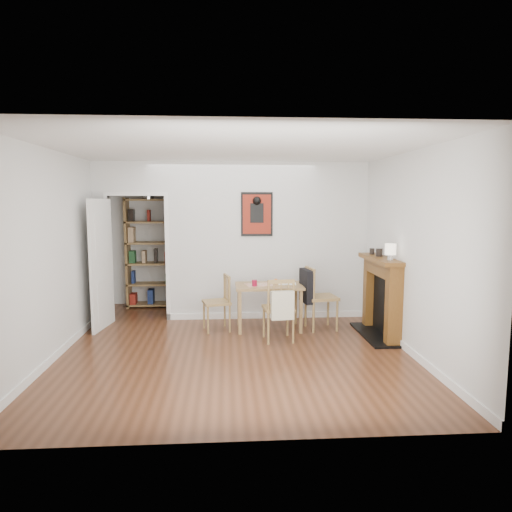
{
  "coord_description": "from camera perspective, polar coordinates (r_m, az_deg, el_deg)",
  "views": [
    {
      "loc": [
        -0.11,
        -6.14,
        1.97
      ],
      "look_at": [
        0.34,
        0.6,
        1.15
      ],
      "focal_mm": 32.0,
      "sensor_mm": 36.0,
      "label": 1
    }
  ],
  "objects": [
    {
      "name": "ground",
      "position": [
        6.45,
        -2.69,
        -10.87
      ],
      "size": [
        5.2,
        5.2,
        0.0
      ],
      "primitive_type": "plane",
      "color": "#58301C",
      "rests_on": "ground"
    },
    {
      "name": "red_glass",
      "position": [
        6.84,
        -0.18,
        -3.42
      ],
      "size": [
        0.08,
        0.08,
        0.1
      ],
      "primitive_type": "cylinder",
      "color": "maroon",
      "rests_on": "dining_table"
    },
    {
      "name": "ceramic_jar_b",
      "position": [
        7.14,
        14.3,
        0.57
      ],
      "size": [
        0.07,
        0.07,
        0.09
      ],
      "primitive_type": "cylinder",
      "color": "black",
      "rests_on": "fireplace"
    },
    {
      "name": "ceramic_jar_a",
      "position": [
        6.9,
        15.14,
        0.42
      ],
      "size": [
        0.1,
        0.1,
        0.12
      ],
      "primitive_type": "cylinder",
      "color": "black",
      "rests_on": "fireplace"
    },
    {
      "name": "chair_front",
      "position": [
        6.46,
        2.83,
        -6.6
      ],
      "size": [
        0.49,
        0.55,
        0.91
      ],
      "color": "#A4874C",
      "rests_on": "ground"
    },
    {
      "name": "dining_table",
      "position": [
        6.99,
        1.62,
        -4.29
      ],
      "size": [
        1.02,
        0.65,
        0.69
      ],
      "color": "olive",
      "rests_on": "ground"
    },
    {
      "name": "bookshelf",
      "position": [
        8.68,
        -13.12,
        0.33
      ],
      "size": [
        0.85,
        0.34,
        2.03
      ],
      "color": "olive",
      "rests_on": "ground"
    },
    {
      "name": "chair_left",
      "position": [
        6.99,
        -4.96,
        -5.86
      ],
      "size": [
        0.51,
        0.51,
        0.85
      ],
      "color": "#A4874C",
      "rests_on": "ground"
    },
    {
      "name": "fireplace",
      "position": [
        6.92,
        15.49,
        -4.62
      ],
      "size": [
        0.45,
        1.25,
        1.16
      ],
      "color": "brown",
      "rests_on": "ground"
    },
    {
      "name": "chair_right",
      "position": [
        7.09,
        8.0,
        -5.09
      ],
      "size": [
        0.61,
        0.55,
        0.97
      ],
      "color": "#A4874C",
      "rests_on": "ground"
    },
    {
      "name": "notebook",
      "position": [
        7.07,
        3.9,
        -3.44
      ],
      "size": [
        0.28,
        0.22,
        0.01
      ],
      "primitive_type": "cube",
      "rotation": [
        0.0,
        0.0,
        -0.09
      ],
      "color": "white",
      "rests_on": "dining_table"
    },
    {
      "name": "orange_fruit",
      "position": [
        7.11,
        2.5,
        -3.13
      ],
      "size": [
        0.07,
        0.07,
        0.07
      ],
      "primitive_type": "sphere",
      "color": "orange",
      "rests_on": "dining_table"
    },
    {
      "name": "mantel_lamp",
      "position": [
        6.42,
        16.46,
        0.69
      ],
      "size": [
        0.15,
        0.15,
        0.24
      ],
      "color": "silver",
      "rests_on": "fireplace"
    },
    {
      "name": "placemat",
      "position": [
        6.98,
        0.4,
        -3.6
      ],
      "size": [
        0.45,
        0.38,
        0.0
      ],
      "primitive_type": "cube",
      "rotation": [
        0.0,
        0.0,
        0.2
      ],
      "color": "beige",
      "rests_on": "dining_table"
    },
    {
      "name": "room_shell",
      "position": [
        7.52,
        -2.19,
        1.79
      ],
      "size": [
        5.2,
        5.2,
        5.2
      ],
      "color": "silver",
      "rests_on": "ground"
    }
  ]
}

